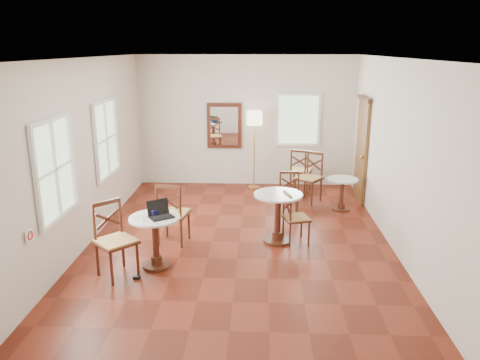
% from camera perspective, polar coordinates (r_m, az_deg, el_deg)
% --- Properties ---
extents(ground, '(7.00, 7.00, 0.00)m').
position_cam_1_polar(ground, '(7.93, -0.09, -7.56)').
color(ground, maroon).
rests_on(ground, ground).
extents(room_shell, '(5.02, 7.02, 3.01)m').
position_cam_1_polar(room_shell, '(7.66, -0.46, 6.36)').
color(room_shell, beige).
rests_on(room_shell, ground).
extents(cafe_table_near, '(0.74, 0.74, 0.79)m').
position_cam_1_polar(cafe_table_near, '(7.02, -10.27, -6.75)').
color(cafe_table_near, '#482112').
rests_on(cafe_table_near, ground).
extents(cafe_table_mid, '(0.80, 0.80, 0.85)m').
position_cam_1_polar(cafe_table_mid, '(7.78, 4.62, -3.94)').
color(cafe_table_mid, '#482112').
rests_on(cafe_table_mid, ground).
extents(cafe_table_back, '(0.62, 0.62, 0.65)m').
position_cam_1_polar(cafe_table_back, '(9.53, 12.31, -1.28)').
color(cafe_table_back, '#482112').
rests_on(cafe_table_back, ground).
extents(chair_near_a, '(0.56, 0.56, 1.05)m').
position_cam_1_polar(chair_near_a, '(7.79, -8.23, -4.02)').
color(chair_near_a, '#482112').
rests_on(chair_near_a, ground).
extents(chair_near_b, '(0.71, 0.71, 1.08)m').
position_cam_1_polar(chair_near_b, '(6.87, -15.00, -7.09)').
color(chair_near_b, '#482112').
rests_on(chair_near_b, ground).
extents(chair_mid_a, '(0.43, 0.43, 0.91)m').
position_cam_1_polar(chair_mid_a, '(9.10, 5.95, -1.48)').
color(chair_mid_a, '#482112').
rests_on(chair_mid_a, ground).
extents(chair_mid_b, '(0.50, 0.50, 0.88)m').
position_cam_1_polar(chair_mid_b, '(7.82, 6.71, -4.58)').
color(chair_mid_b, '#482112').
rests_on(chair_mid_b, ground).
extents(chair_back_a, '(0.56, 0.56, 0.99)m').
position_cam_1_polar(chair_back_a, '(10.59, 7.40, 1.19)').
color(chair_back_a, '#482112').
rests_on(chair_back_a, ground).
extents(chair_back_b, '(0.67, 0.67, 1.04)m').
position_cam_1_polar(chair_back_b, '(9.93, 8.44, 0.31)').
color(chair_back_b, '#482112').
rests_on(chair_back_b, ground).
extents(floor_lamp, '(0.35, 0.35, 1.79)m').
position_cam_1_polar(floor_lamp, '(10.55, 1.77, 6.93)').
color(floor_lamp, '#BF8C3F').
rests_on(floor_lamp, ground).
extents(laptop, '(0.43, 0.41, 0.24)m').
position_cam_1_polar(laptop, '(6.89, -9.75, -3.97)').
color(laptop, black).
rests_on(laptop, cafe_table_near).
extents(mouse, '(0.09, 0.06, 0.03)m').
position_cam_1_polar(mouse, '(6.91, -10.31, -4.31)').
color(mouse, black).
rests_on(mouse, cafe_table_near).
extents(navy_mug, '(0.13, 0.08, 0.10)m').
position_cam_1_polar(navy_mug, '(6.92, -10.44, -3.99)').
color(navy_mug, '#101135').
rests_on(navy_mug, cafe_table_near).
extents(water_glass, '(0.05, 0.05, 0.09)m').
position_cam_1_polar(water_glass, '(6.77, -11.52, -4.57)').
color(water_glass, white).
rests_on(water_glass, cafe_table_near).
extents(power_adapter, '(0.10, 0.06, 0.04)m').
position_cam_1_polar(power_adapter, '(6.91, -12.47, -11.54)').
color(power_adapter, black).
rests_on(power_adapter, ground).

